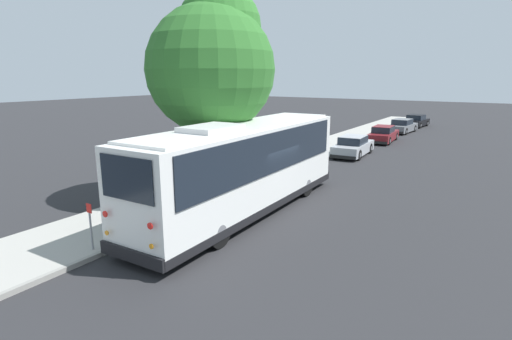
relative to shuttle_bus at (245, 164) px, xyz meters
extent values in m
plane|color=#28282B|center=(0.88, -0.31, -1.95)|extent=(160.00, 160.00, 0.00)
cube|color=#A3A099|center=(0.88, 3.22, -1.88)|extent=(80.00, 3.46, 0.15)
cube|color=gray|center=(0.88, 1.42, -1.88)|extent=(80.00, 0.14, 0.15)
cube|color=white|center=(0.01, 0.00, -0.13)|extent=(11.25, 2.63, 3.07)
cube|color=black|center=(0.01, 0.00, -1.53)|extent=(11.31, 2.68, 0.28)
cube|color=black|center=(0.01, 0.00, 0.55)|extent=(10.33, 2.70, 1.48)
cube|color=black|center=(5.63, 0.12, 0.55)|extent=(0.08, 2.09, 1.55)
cube|color=black|center=(-5.62, -0.12, 0.66)|extent=(0.07, 1.92, 1.18)
cube|color=black|center=(5.63, 0.12, 1.27)|extent=(0.08, 1.72, 0.22)
cube|color=white|center=(0.01, 0.00, 1.45)|extent=(10.56, 2.39, 0.10)
cube|color=silver|center=(-1.99, -0.04, 1.57)|extent=(2.09, 1.40, 0.20)
cube|color=black|center=(5.66, 0.12, -1.49)|extent=(0.15, 2.41, 0.36)
cube|color=black|center=(-5.65, -0.12, -1.49)|extent=(0.15, 2.41, 0.36)
cylinder|color=red|center=(-5.73, 0.74, -0.44)|extent=(0.03, 0.18, 0.18)
cylinder|color=orange|center=(-5.73, 0.74, -0.99)|extent=(0.03, 0.14, 0.14)
cylinder|color=red|center=(-5.69, -0.99, -0.44)|extent=(0.03, 0.18, 0.18)
cylinder|color=orange|center=(-5.69, -0.99, -0.99)|extent=(0.03, 0.14, 0.14)
cube|color=white|center=(5.70, 0.92, -1.32)|extent=(0.05, 0.32, 0.18)
cube|color=white|center=(5.73, -0.67, -1.32)|extent=(0.05, 0.32, 0.18)
cube|color=black|center=(5.23, 1.46, 0.84)|extent=(0.06, 0.10, 0.24)
cylinder|color=black|center=(3.30, 1.11, -1.43)|extent=(1.04, 0.32, 1.04)
cylinder|color=slate|center=(3.30, 1.11, -1.43)|extent=(0.47, 0.33, 0.47)
cylinder|color=black|center=(3.34, -0.97, -1.43)|extent=(1.04, 0.32, 1.04)
cylinder|color=slate|center=(3.34, -0.97, -1.43)|extent=(0.47, 0.33, 0.47)
cylinder|color=black|center=(-3.16, 0.97, -1.43)|extent=(1.04, 0.32, 1.04)
cylinder|color=slate|center=(-3.16, 0.97, -1.43)|extent=(0.47, 0.33, 0.47)
cylinder|color=black|center=(-3.11, -1.11, -1.43)|extent=(1.04, 0.32, 1.04)
cylinder|color=slate|center=(-3.11, -1.11, -1.43)|extent=(0.47, 0.33, 0.47)
cube|color=#A8AAAF|center=(13.51, 0.43, -1.45)|extent=(4.54, 1.96, 0.66)
cube|color=black|center=(13.40, 0.42, -0.88)|extent=(2.19, 1.59, 0.48)
cube|color=#A8AAAF|center=(13.40, 0.42, -0.64)|extent=(2.10, 1.55, 0.05)
cube|color=black|center=(15.76, 0.56, -1.68)|extent=(0.17, 1.66, 0.20)
cube|color=black|center=(11.27, 0.30, -1.68)|extent=(0.17, 1.66, 0.20)
cylinder|color=black|center=(14.87, 1.29, -1.61)|extent=(0.69, 0.24, 0.68)
cylinder|color=slate|center=(14.87, 1.29, -1.61)|extent=(0.32, 0.24, 0.31)
cylinder|color=black|center=(14.96, -0.27, -1.61)|extent=(0.69, 0.24, 0.68)
cylinder|color=slate|center=(14.96, -0.27, -1.61)|extent=(0.32, 0.24, 0.31)
cylinder|color=black|center=(12.07, 1.13, -1.61)|extent=(0.69, 0.24, 0.68)
cylinder|color=slate|center=(12.07, 1.13, -1.61)|extent=(0.32, 0.24, 0.31)
cylinder|color=black|center=(12.16, -0.43, -1.61)|extent=(0.69, 0.24, 0.68)
cylinder|color=slate|center=(12.16, -0.43, -1.61)|extent=(0.32, 0.24, 0.31)
cube|color=maroon|center=(20.44, 0.35, -1.48)|extent=(4.62, 1.93, 0.63)
cube|color=black|center=(20.33, 0.34, -0.92)|extent=(2.23, 1.55, 0.48)
cube|color=maroon|center=(20.33, 0.34, -0.68)|extent=(2.14, 1.51, 0.05)
cube|color=black|center=(22.73, 0.49, -1.69)|extent=(0.18, 1.60, 0.20)
cube|color=black|center=(18.16, 0.21, -1.69)|extent=(0.18, 1.60, 0.20)
cylinder|color=black|center=(21.82, 1.18, -1.63)|extent=(0.65, 0.24, 0.64)
cylinder|color=slate|center=(21.82, 1.18, -1.63)|extent=(0.30, 0.24, 0.29)
cylinder|color=black|center=(21.92, -0.31, -1.63)|extent=(0.65, 0.24, 0.64)
cylinder|color=slate|center=(21.92, -0.31, -1.63)|extent=(0.30, 0.24, 0.29)
cylinder|color=black|center=(18.97, 1.01, -1.63)|extent=(0.65, 0.24, 0.64)
cylinder|color=slate|center=(18.97, 1.01, -1.63)|extent=(0.30, 0.24, 0.29)
cylinder|color=black|center=(19.06, -0.49, -1.63)|extent=(0.65, 0.24, 0.64)
cylinder|color=slate|center=(19.06, -0.49, -1.63)|extent=(0.30, 0.24, 0.29)
cube|color=slate|center=(26.93, 0.35, -1.48)|extent=(4.45, 1.96, 0.63)
cube|color=black|center=(26.81, 0.36, -0.93)|extent=(2.15, 1.57, 0.48)
cube|color=slate|center=(26.81, 0.36, -0.69)|extent=(2.07, 1.53, 0.05)
cube|color=black|center=(29.12, 0.20, -1.69)|extent=(0.20, 1.60, 0.20)
cube|color=black|center=(24.74, 0.51, -1.69)|extent=(0.20, 1.60, 0.20)
cylinder|color=black|center=(28.35, 1.00, -1.63)|extent=(0.65, 0.25, 0.63)
cylinder|color=slate|center=(28.35, 1.00, -1.63)|extent=(0.30, 0.24, 0.29)
cylinder|color=black|center=(28.24, -0.49, -1.63)|extent=(0.65, 0.25, 0.63)
cylinder|color=slate|center=(28.24, -0.49, -1.63)|extent=(0.30, 0.24, 0.29)
cylinder|color=black|center=(25.61, 1.20, -1.63)|extent=(0.65, 0.25, 0.63)
cylinder|color=slate|center=(25.61, 1.20, -1.63)|extent=(0.30, 0.24, 0.29)
cylinder|color=black|center=(25.51, -0.30, -1.63)|extent=(0.65, 0.25, 0.63)
cylinder|color=slate|center=(25.51, -0.30, -1.63)|extent=(0.30, 0.24, 0.29)
cube|color=black|center=(32.43, 0.23, -1.49)|extent=(4.23, 2.05, 0.61)
cube|color=black|center=(32.32, 0.24, -0.95)|extent=(2.06, 1.64, 0.48)
cube|color=black|center=(32.32, 0.24, -0.71)|extent=(1.98, 1.60, 0.05)
cube|color=black|center=(34.50, 0.06, -1.70)|extent=(0.21, 1.68, 0.20)
cube|color=black|center=(30.36, 0.39, -1.70)|extent=(0.21, 1.68, 0.20)
cylinder|color=black|center=(33.79, 0.91, -1.64)|extent=(0.63, 0.25, 0.61)
cylinder|color=slate|center=(33.79, 0.91, -1.64)|extent=(0.29, 0.24, 0.28)
cylinder|color=black|center=(33.66, -0.66, -1.64)|extent=(0.63, 0.25, 0.61)
cylinder|color=slate|center=(33.66, -0.66, -1.64)|extent=(0.29, 0.24, 0.28)
cylinder|color=black|center=(31.20, 1.12, -1.64)|extent=(0.63, 0.25, 0.61)
cylinder|color=slate|center=(31.20, 1.12, -1.64)|extent=(0.29, 0.24, 0.28)
cylinder|color=black|center=(31.08, -0.46, -1.64)|extent=(0.63, 0.25, 0.61)
cylinder|color=slate|center=(31.08, -0.46, -1.64)|extent=(0.29, 0.24, 0.28)
cylinder|color=brown|center=(0.76, 2.17, -0.06)|extent=(0.33, 0.33, 3.49)
sphere|color=#2D6B28|center=(0.76, 2.17, 3.51)|extent=(5.21, 5.21, 5.21)
sphere|color=#31732C|center=(1.41, 2.17, 5.20)|extent=(3.39, 3.39, 3.39)
cylinder|color=gray|center=(-5.52, 1.76, -1.23)|extent=(0.06, 0.06, 1.14)
cube|color=red|center=(-5.52, 1.76, -0.52)|extent=(0.02, 0.22, 0.28)
cylinder|color=gray|center=(-4.01, 1.76, -1.16)|extent=(0.06, 0.06, 1.27)
cube|color=red|center=(-4.01, 1.76, -0.39)|extent=(0.02, 0.22, 0.28)
camera|label=1|loc=(-12.20, -8.35, 3.24)|focal=28.00mm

